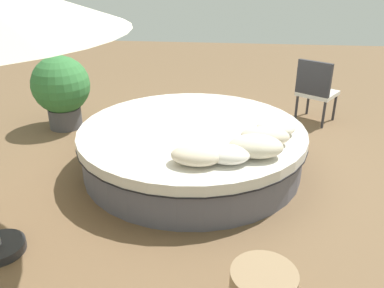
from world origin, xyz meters
The scene contains 9 objects.
ground_plane centered at (0.00, 0.00, 0.00)m, with size 16.00×16.00×0.00m, color brown.
round_bed centered at (0.00, 0.00, 0.27)m, with size 2.67×2.67×0.52m.
throw_pillow_0 centered at (-0.14, 0.89, 0.61)m, with size 0.50×0.33×0.18m, color beige.
throw_pillow_1 centered at (-0.44, 0.82, 0.61)m, with size 0.43×0.31×0.17m, color white.
throw_pillow_2 centered at (-0.71, 0.66, 0.63)m, with size 0.54×0.38×0.22m, color beige.
throw_pillow_3 centered at (-0.82, 0.36, 0.61)m, with size 0.52×0.30×0.18m, color beige.
throw_pillow_4 centered at (-0.95, 0.07, 0.59)m, with size 0.43×0.34×0.14m, color beige.
patio_chair centered at (-1.69, -1.67, 0.56)m, with size 0.71×0.70×0.98m.
planter centered at (2.04, -1.08, 0.61)m, with size 0.84×0.84×1.08m.
Camera 1 is at (-0.47, 4.30, 2.33)m, focal length 37.42 mm.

